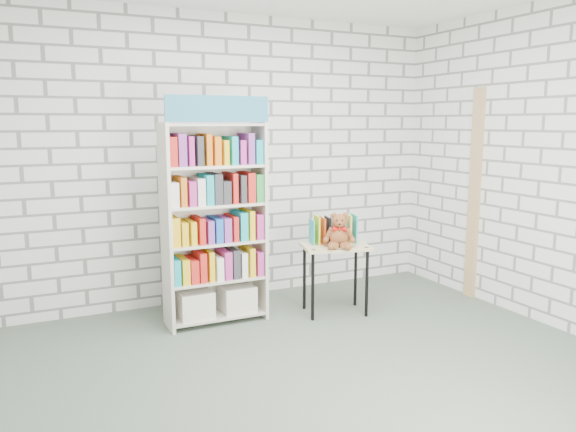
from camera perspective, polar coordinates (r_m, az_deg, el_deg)
name	(u,v)px	position (r m, az deg, el deg)	size (l,w,h in m)	color
ground	(325,373)	(4.16, 3.79, -15.61)	(4.50, 4.50, 0.00)	#4B5A4C
room_shell	(328,119)	(3.77, 4.09, 9.78)	(4.52, 4.02, 2.81)	silver
bookshelf	(214,222)	(4.95, -7.50, -0.61)	(0.88, 0.34, 1.98)	beige
display_table	(335,255)	(5.22, 4.83, -3.92)	(0.68, 0.55, 0.65)	#D4BE7F
table_books	(333,230)	(5.26, 4.56, -1.39)	(0.45, 0.28, 0.25)	teal
teddy_bear	(339,233)	(5.09, 5.23, -1.78)	(0.30, 0.29, 0.31)	brown
door_trim	(474,195)	(5.92, 18.41, 2.07)	(0.05, 0.12, 2.10)	tan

